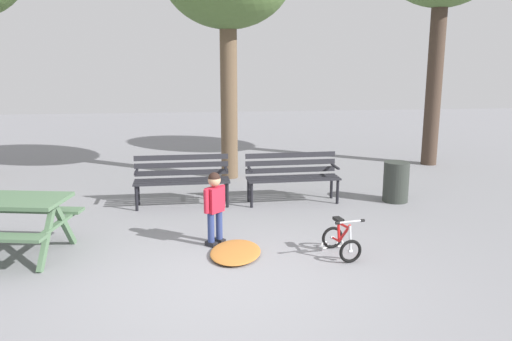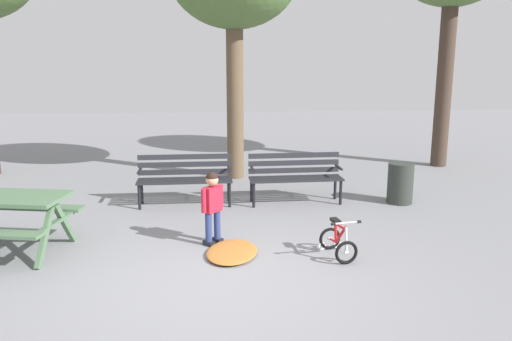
# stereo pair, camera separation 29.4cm
# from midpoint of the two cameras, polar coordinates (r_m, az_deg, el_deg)

# --- Properties ---
(ground) EXTENTS (36.00, 36.00, 0.00)m
(ground) POSITION_cam_midpoint_polar(r_m,az_deg,el_deg) (6.11, -4.98, -11.95)
(ground) COLOR gray
(park_bench_far_left) EXTENTS (1.61, 0.49, 0.85)m
(park_bench_far_left) POSITION_cam_midpoint_polar(r_m,az_deg,el_deg) (9.00, -9.00, -0.59)
(park_bench_far_left) COLOR #232328
(park_bench_far_left) RESTS_ON ground
(park_bench_left) EXTENTS (1.62, 0.52, 0.85)m
(park_bench_left) POSITION_cam_midpoint_polar(r_m,az_deg,el_deg) (9.10, 3.02, -0.30)
(park_bench_left) COLOR #232328
(park_bench_left) RESTS_ON ground
(child_standing) EXTENTS (0.30, 0.29, 1.01)m
(child_standing) POSITION_cam_midpoint_polar(r_m,az_deg,el_deg) (7.05, -5.72, -3.53)
(child_standing) COLOR navy
(child_standing) RESTS_ON ground
(kids_bicycle) EXTENTS (0.45, 0.61, 0.54)m
(kids_bicycle) POSITION_cam_midpoint_polar(r_m,az_deg,el_deg) (6.83, 8.01, -7.54)
(kids_bicycle) COLOR black
(kids_bicycle) RESTS_ON ground
(leaf_pile) EXTENTS (0.82, 1.04, 0.07)m
(leaf_pile) POSITION_cam_midpoint_polar(r_m,az_deg,el_deg) (6.85, -3.48, -8.85)
(leaf_pile) COLOR #B26B2D
(leaf_pile) RESTS_ON ground
(trash_bin) EXTENTS (0.44, 0.44, 0.70)m
(trash_bin) POSITION_cam_midpoint_polar(r_m,az_deg,el_deg) (9.43, 14.13, -1.20)
(trash_bin) COLOR #2D332D
(trash_bin) RESTS_ON ground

